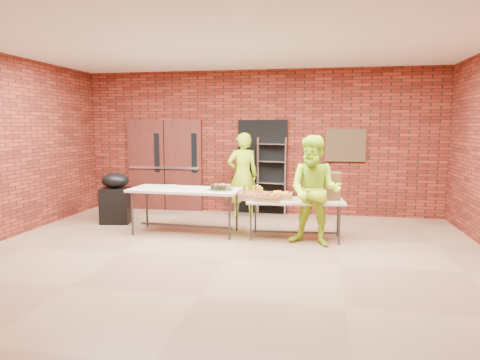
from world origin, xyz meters
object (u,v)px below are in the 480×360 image
Objects in this scene: table_left at (185,192)px; volunteer_woman at (243,175)px; wire_rack at (271,176)px; volunteer_man at (315,191)px; covered_grill at (116,198)px; table_right at (295,203)px; coffee_dispenser at (330,186)px.

table_left is 1.12× the size of volunteer_woman.
volunteer_man is at bearing -57.27° from wire_rack.
volunteer_man reaches higher than covered_grill.
wire_rack is at bearing 57.83° from table_left.
volunteer_woman reaches higher than volunteer_man.
table_left is at bearing 174.55° from table_right.
table_right is at bearing -163.60° from coffee_dispenser.
volunteer_man is (2.34, -0.39, 0.15)m from table_left.
covered_grill is at bearing -145.07° from wire_rack.
table_left is at bearing -28.08° from covered_grill.
table_left is at bearing -115.05° from wire_rack.
table_right is at bearing -61.90° from wire_rack.
wire_rack is 2.08m from table_right.
coffee_dispenser reaches higher than table_left.
volunteer_woman reaches higher than table_left.
volunteer_man reaches higher than coffee_dispenser.
covered_grill is at bearing 174.54° from coffee_dispenser.
covered_grill is 2.67m from volunteer_woman.
volunteer_woman is at bearing 122.85° from table_right.
volunteer_man is at bearing 106.68° from volunteer_woman.
volunteer_man is at bearing -115.11° from coffee_dispenser.
table_left is 1.13× the size of volunteer_man.
covered_grill is 0.57× the size of volunteer_man.
table_left is at bearing -174.82° from volunteer_man.
coffee_dispenser is 0.59m from volunteer_man.
coffee_dispenser reaches higher than covered_grill.
wire_rack is 0.70m from volunteer_woman.
volunteer_woman is (-0.58, -0.39, 0.06)m from wire_rack.
covered_grill is at bearing -178.55° from volunteer_man.
table_left is 1.75m from volunteer_woman.
wire_rack is 0.94× the size of volunteer_woman.
volunteer_woman is (-1.21, 1.58, 0.28)m from table_right.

